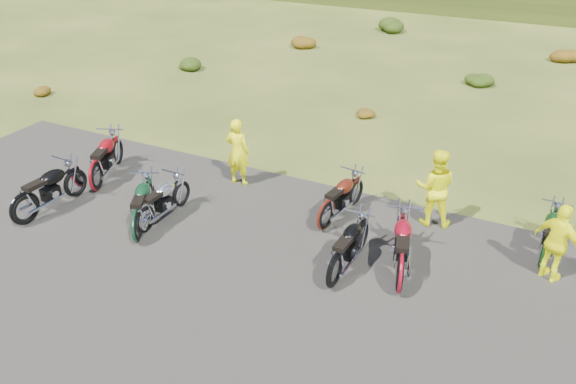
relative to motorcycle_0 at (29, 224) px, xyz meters
The scene contains 20 objects.
ground 5.20m from the motorcycle_0, ahead, with size 300.00×300.00×0.00m, color #374416.
gravel_pad 5.24m from the motorcycle_0, 12.17° to the right, with size 20.00×12.00×0.04m, color black.
shrub_0 9.74m from the motorcycle_0, 134.93° to the left, with size 0.77×0.77×0.45m, color #6A380D.
shrub_1 12.83m from the motorcycle_0, 108.07° to the left, with size 1.03×1.03×0.61m, color #1D370D.
shrub_2 17.53m from the motorcycle_0, 93.53° to the left, with size 1.30×1.30×0.77m, color #6A380D.
shrub_3 22.87m from the motorcycle_0, 85.43° to the left, with size 1.56×1.56×0.92m, color #1D370D.
shrub_4 11.15m from the motorcycle_0, 64.94° to the left, with size 0.77×0.77×0.45m, color #6A380D.
shrub_5 17.18m from the motorcycle_0, 63.66° to the left, with size 1.03×1.03×0.61m, color #1D370D.
shrub_6 23.22m from the motorcycle_0, 63.05° to the left, with size 1.30×1.30×0.77m, color #6A380D.
motorcycle_0 is the anchor object (origin of this frame).
motorcycle_1 2.03m from the motorcycle_0, 81.53° to the left, with size 2.31×0.77×1.21m, color maroon, non-canonical shape.
motorcycle_2 2.86m from the motorcycle_0, 11.71° to the left, with size 2.15×0.72×1.12m, color #0E331C, non-canonical shape.
motorcycle_3 2.89m from the motorcycle_0, 18.36° to the left, with size 2.04×0.68×1.07m, color silver, non-canonical shape.
motorcycle_4 6.98m from the motorcycle_0, 24.38° to the left, with size 2.06×0.69×1.08m, color #53180D, non-canonical shape.
motorcycle_5 7.40m from the motorcycle_0, ahead, with size 2.10×0.70×1.10m, color black, non-canonical shape.
motorcycle_6 8.64m from the motorcycle_0, ahead, with size 2.27×0.76×1.19m, color maroon, non-canonical shape.
motorcycle_7 11.50m from the motorcycle_0, 17.72° to the left, with size 1.96×0.65×1.03m, color black, non-canonical shape.
person_middle 5.30m from the motorcycle_0, 49.26° to the left, with size 0.66×0.43×1.81m, color #F7F80D.
person_right_a 9.51m from the motorcycle_0, 26.46° to the left, with size 0.91×0.71×1.87m, color #F7F80D.
person_right_b 11.60m from the motorcycle_0, 15.84° to the left, with size 0.99×0.41×1.69m, color #F7F80D.
Camera 1 is at (5.32, -8.25, 7.01)m, focal length 35.00 mm.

